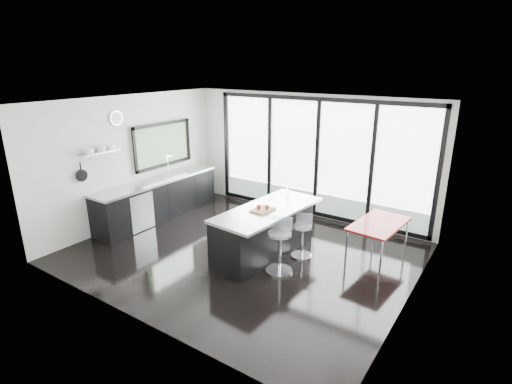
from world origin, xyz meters
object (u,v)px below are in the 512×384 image
Objects in this scene: bar_stool_near at (279,252)px; red_table at (377,240)px; island at (264,230)px; bar_stool_far at (302,241)px.

bar_stool_near is 0.58× the size of red_table.
bar_stool_far is (0.64, 0.29, -0.16)m from island.
island is 1.82× the size of red_table.
bar_stool_near is at bearing -36.72° from island.
bar_stool_far is at bearing 68.92° from bar_stool_near.
bar_stool_near is (0.58, -0.44, -0.10)m from island.
island is 0.72m from bar_stool_far.
island reaches higher than bar_stool_near.
bar_stool_far is at bearing 24.55° from island.
island is 3.76× the size of bar_stool_far.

